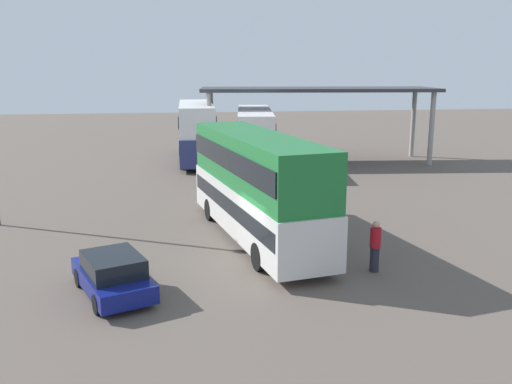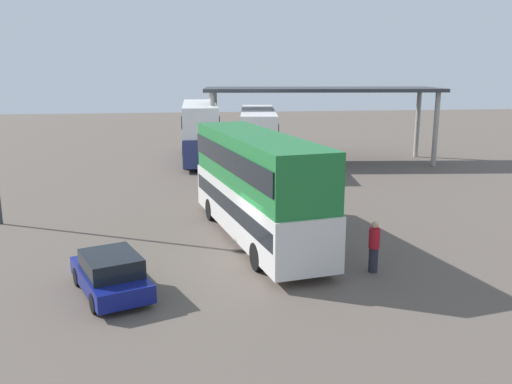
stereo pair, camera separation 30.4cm
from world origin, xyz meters
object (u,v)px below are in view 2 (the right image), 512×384
at_px(double_decker_near_canopy, 200,130).
at_px(double_decker_mid_row, 258,135).
at_px(double_decker_main, 256,183).
at_px(pedestrian_waiting, 374,247).
at_px(parked_hatchback, 111,274).

xyz_separation_m(double_decker_near_canopy, double_decker_mid_row, (4.10, -2.55, -0.18)).
distance_m(double_decker_main, pedestrian_waiting, 5.75).
distance_m(double_decker_main, parked_hatchback, 7.45).
bearing_deg(pedestrian_waiting, double_decker_near_canopy, 164.81).
relative_size(double_decker_near_canopy, double_decker_mid_row, 0.95).
relative_size(parked_hatchback, double_decker_mid_row, 0.36).
height_order(double_decker_near_canopy, double_decker_mid_row, double_decker_near_canopy).
bearing_deg(double_decker_main, double_decker_mid_row, -19.00).
xyz_separation_m(parked_hatchback, double_decker_mid_row, (7.70, 22.24, 1.55)).
distance_m(parked_hatchback, double_decker_near_canopy, 25.11).
height_order(double_decker_main, pedestrian_waiting, double_decker_main).
xyz_separation_m(double_decker_main, double_decker_mid_row, (2.45, 17.24, -0.17)).
bearing_deg(double_decker_main, pedestrian_waiting, -151.20).
xyz_separation_m(parked_hatchback, pedestrian_waiting, (8.80, 0.73, 0.25)).
relative_size(double_decker_near_canopy, pedestrian_waiting, 5.93).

